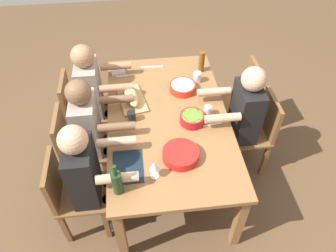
{
  "coord_description": "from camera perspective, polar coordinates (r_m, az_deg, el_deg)",
  "views": [
    {
      "loc": [
        -2.02,
        0.24,
        2.73
      ],
      "look_at": [
        0.0,
        0.0,
        0.63
      ],
      "focal_mm": 34.65,
      "sensor_mm": 36.0,
      "label": 1
    }
  ],
  "objects": [
    {
      "name": "diner_far_right",
      "position": [
        3.26,
        -12.83,
        6.12
      ],
      "size": [
        0.41,
        0.53,
        1.2
      ],
      "color": "#2D2D38",
      "rests_on": "ground_plane"
    },
    {
      "name": "chair_far_center",
      "position": [
        3.08,
        -15.92,
        -3.24
      ],
      "size": [
        0.4,
        0.4,
        0.85
      ],
      "color": "brown",
      "rests_on": "ground_plane"
    },
    {
      "name": "beer_bottle",
      "position": [
        3.32,
        5.92,
        11.19
      ],
      "size": [
        0.06,
        0.06,
        0.22
      ],
      "primitive_type": "cylinder",
      "color": "brown",
      "rests_on": "dining_table"
    },
    {
      "name": "fork_near_center",
      "position": [
        2.8,
        7.84,
        0.23
      ],
      "size": [
        0.04,
        0.17,
        0.01
      ],
      "primitive_type": "cube",
      "rotation": [
        0.0,
        0.0,
        0.13
      ],
      "color": "silver",
      "rests_on": "dining_table"
    },
    {
      "name": "fork_far_right",
      "position": [
        3.32,
        -7.73,
        8.76
      ],
      "size": [
        0.03,
        0.17,
        0.01
      ],
      "primitive_type": "cube",
      "rotation": [
        0.0,
        0.0,
        0.08
      ],
      "color": "silver",
      "rests_on": "dining_table"
    },
    {
      "name": "serving_bowl_fruit",
      "position": [
        2.51,
        2.25,
        -4.97
      ],
      "size": [
        0.28,
        0.28,
        0.07
      ],
      "color": "red",
      "rests_on": "dining_table"
    },
    {
      "name": "cutting_board",
      "position": [
        3.02,
        -6.4,
        4.61
      ],
      "size": [
        0.44,
        0.29,
        0.02
      ],
      "primitive_type": "cube",
      "rotation": [
        0.0,
        0.0,
        0.2
      ],
      "color": "tan",
      "rests_on": "dining_table"
    },
    {
      "name": "dining_table",
      "position": [
        2.9,
        0.0,
        0.48
      ],
      "size": [
        1.82,
        1.06,
        0.74
      ],
      "color": "olive",
      "rests_on": "ground_plane"
    },
    {
      "name": "bread_loaf",
      "position": [
        2.98,
        -6.48,
        5.41
      ],
      "size": [
        0.34,
        0.17,
        0.09
      ],
      "primitive_type": "ellipsoid",
      "rotation": [
        0.0,
        0.0,
        0.2
      ],
      "color": "tan",
      "rests_on": "cutting_board"
    },
    {
      "name": "chair_near_center",
      "position": [
        3.21,
        15.24,
        -0.53
      ],
      "size": [
        0.4,
        0.4,
        0.85
      ],
      "color": "brown",
      "rests_on": "ground_plane"
    },
    {
      "name": "cup_near_center",
      "position": [
        2.85,
        6.96,
        2.67
      ],
      "size": [
        0.06,
        0.06,
        0.1
      ],
      "primitive_type": "cylinder",
      "color": "white",
      "rests_on": "dining_table"
    },
    {
      "name": "diner_near_center",
      "position": [
        3.0,
        12.73,
        1.99
      ],
      "size": [
        0.41,
        0.53,
        1.2
      ],
      "color": "#2D2D38",
      "rests_on": "ground_plane"
    },
    {
      "name": "chair_far_left",
      "position": [
        2.78,
        -16.72,
        -11.02
      ],
      "size": [
        0.4,
        0.4,
        0.85
      ],
      "color": "brown",
      "rests_on": "ground_plane"
    },
    {
      "name": "diner_far_center",
      "position": [
        2.9,
        -13.21,
        -0.18
      ],
      "size": [
        0.41,
        0.53,
        1.2
      ],
      "color": "#2D2D38",
      "rests_on": "ground_plane"
    },
    {
      "name": "serving_bowl_salad",
      "position": [
        2.77,
        4.28,
        1.37
      ],
      "size": [
        0.21,
        0.21,
        0.08
      ],
      "color": "#B21923",
      "rests_on": "dining_table"
    },
    {
      "name": "cup_near_right",
      "position": [
        3.21,
        5.16,
        8.55
      ],
      "size": [
        0.08,
        0.08,
        0.1
      ],
      "primitive_type": "cylinder",
      "color": "white",
      "rests_on": "dining_table"
    },
    {
      "name": "chair_far_right",
      "position": [
        3.43,
        -15.29,
        3.06
      ],
      "size": [
        0.4,
        0.4,
        0.85
      ],
      "color": "brown",
      "rests_on": "ground_plane"
    },
    {
      "name": "chair_near_right",
      "position": [
        3.55,
        12.83,
        5.29
      ],
      "size": [
        0.4,
        0.4,
        0.85
      ],
      "color": "brown",
      "rests_on": "ground_plane"
    },
    {
      "name": "placemat_far_left",
      "position": [
        2.5,
        -7.08,
        -7.09
      ],
      "size": [
        0.32,
        0.23,
        0.01
      ],
      "primitive_type": "cube",
      "color": "#142333",
      "rests_on": "dining_table"
    },
    {
      "name": "wine_glass",
      "position": [
        2.35,
        -2.45,
        -7.12
      ],
      "size": [
        0.08,
        0.08,
        0.17
      ],
      "color": "silver",
      "rests_on": "dining_table"
    },
    {
      "name": "serving_bowl_pasta",
      "position": [
        3.1,
        2.58,
        6.87
      ],
      "size": [
        0.25,
        0.25,
        0.07
      ],
      "color": "red",
      "rests_on": "dining_table"
    },
    {
      "name": "ground_plane",
      "position": [
        3.4,
        0.0,
        -7.39
      ],
      "size": [
        8.0,
        8.0,
        0.0
      ],
      "primitive_type": "plane",
      "color": "brown"
    },
    {
      "name": "napkin_stack",
      "position": [
        3.39,
        -8.8,
        9.69
      ],
      "size": [
        0.15,
        0.15,
        0.02
      ],
      "primitive_type": "cube",
      "rotation": [
        0.0,
        0.0,
        0.1
      ],
      "color": "white",
      "rests_on": "dining_table"
    },
    {
      "name": "diner_far_left",
      "position": [
        2.57,
        -13.69,
        -8.18
      ],
      "size": [
        0.41,
        0.53,
        1.2
      ],
      "color": "#2D2D38",
      "rests_on": "ground_plane"
    },
    {
      "name": "cup_far_center",
      "position": [
        2.8,
        -6.45,
        1.66
      ],
      "size": [
        0.07,
        0.07,
        0.09
      ],
      "primitive_type": "cylinder",
      "color": "black",
      "rests_on": "dining_table"
    },
    {
      "name": "carving_knife",
      "position": [
        3.42,
        -2.83,
        10.34
      ],
      "size": [
        0.04,
        0.23,
        0.01
      ],
      "primitive_type": "cube",
      "rotation": [
        0.0,
        0.0,
        1.51
      ],
      "color": "silver",
      "rests_on": "dining_table"
    },
    {
      "name": "wine_bottle",
      "position": [
        2.3,
        -8.96,
        -9.73
      ],
      "size": [
        0.08,
        0.08,
        0.29
      ],
      "color": "#193819",
      "rests_on": "dining_table"
    }
  ]
}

